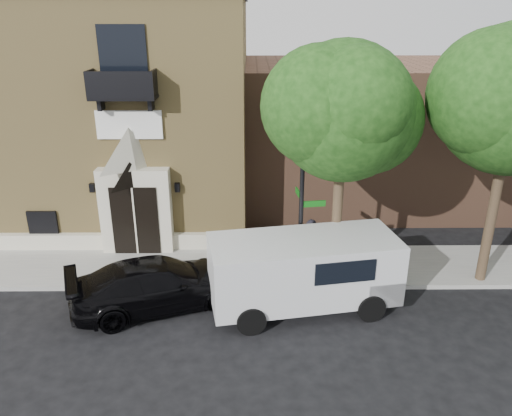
{
  "coord_description": "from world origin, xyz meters",
  "views": [
    {
      "loc": [
        3.27,
        -14.31,
        8.62
      ],
      "look_at": [
        3.41,
        2.0,
        2.13
      ],
      "focal_mm": 35.0,
      "sensor_mm": 36.0,
      "label": 1
    }
  ],
  "objects_px": {
    "cargo_van": "(310,270)",
    "fire_hydrant": "(281,268)",
    "pedestrian_near": "(310,245)",
    "street_sign": "(302,206)",
    "black_sedan": "(159,284)",
    "dumpster": "(354,261)"
  },
  "relations": [
    {
      "from": "black_sedan",
      "to": "fire_hydrant",
      "type": "xyz_separation_m",
      "value": [
        3.86,
        1.41,
        -0.24
      ]
    },
    {
      "from": "black_sedan",
      "to": "street_sign",
      "type": "relative_size",
      "value": 0.99
    },
    {
      "from": "pedestrian_near",
      "to": "street_sign",
      "type": "bearing_deg",
      "value": 62.83
    },
    {
      "from": "street_sign",
      "to": "fire_hydrant",
      "type": "xyz_separation_m",
      "value": [
        -0.59,
        0.21,
        -2.33
      ]
    },
    {
      "from": "street_sign",
      "to": "dumpster",
      "type": "distance_m",
      "value": 2.89
    },
    {
      "from": "black_sedan",
      "to": "dumpster",
      "type": "xyz_separation_m",
      "value": [
        6.34,
        1.58,
        -0.07
      ]
    },
    {
      "from": "cargo_van",
      "to": "pedestrian_near",
      "type": "distance_m",
      "value": 2.15
    },
    {
      "from": "black_sedan",
      "to": "pedestrian_near",
      "type": "distance_m",
      "value": 5.31
    },
    {
      "from": "fire_hydrant",
      "to": "dumpster",
      "type": "bearing_deg",
      "value": 4.0
    },
    {
      "from": "black_sedan",
      "to": "street_sign",
      "type": "bearing_deg",
      "value": -95.75
    },
    {
      "from": "pedestrian_near",
      "to": "fire_hydrant",
      "type": "bearing_deg",
      "value": 31.88
    },
    {
      "from": "cargo_van",
      "to": "fire_hydrant",
      "type": "distance_m",
      "value": 1.83
    },
    {
      "from": "cargo_van",
      "to": "dumpster",
      "type": "distance_m",
      "value": 2.43
    },
    {
      "from": "fire_hydrant",
      "to": "pedestrian_near",
      "type": "bearing_deg",
      "value": 32.61
    },
    {
      "from": "black_sedan",
      "to": "pedestrian_near",
      "type": "height_order",
      "value": "pedestrian_near"
    },
    {
      "from": "cargo_van",
      "to": "fire_hydrant",
      "type": "relative_size",
      "value": 7.63
    },
    {
      "from": "cargo_van",
      "to": "street_sign",
      "type": "relative_size",
      "value": 1.11
    },
    {
      "from": "black_sedan",
      "to": "fire_hydrant",
      "type": "relative_size",
      "value": 6.82
    },
    {
      "from": "black_sedan",
      "to": "dumpster",
      "type": "height_order",
      "value": "black_sedan"
    },
    {
      "from": "cargo_van",
      "to": "street_sign",
      "type": "distance_m",
      "value": 2.02
    },
    {
      "from": "black_sedan",
      "to": "cargo_van",
      "type": "distance_m",
      "value": 4.68
    },
    {
      "from": "fire_hydrant",
      "to": "pedestrian_near",
      "type": "xyz_separation_m",
      "value": [
        1.02,
        0.65,
        0.57
      ]
    }
  ]
}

